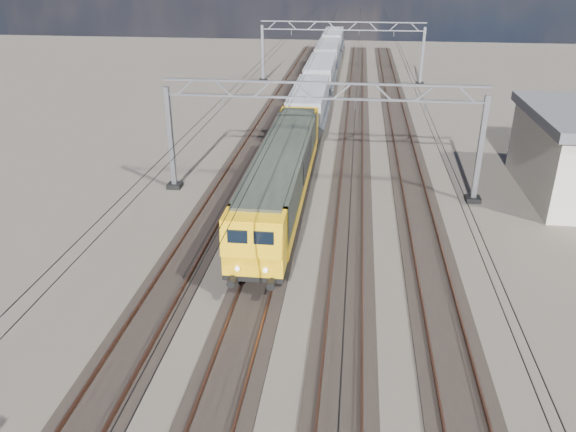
# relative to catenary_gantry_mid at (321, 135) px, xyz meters

# --- Properties ---
(ground) EXTENTS (160.00, 160.00, 0.00)m
(ground) POSITION_rel_catenary_gantry_mid_xyz_m (-0.00, -4.00, -3.91)
(ground) COLOR #2B2420
(ground) RESTS_ON ground
(track_outer_west) EXTENTS (2.60, 140.00, 0.30)m
(track_outer_west) POSITION_rel_catenary_gantry_mid_xyz_m (-6.00, -4.00, -3.83)
(track_outer_west) COLOR black
(track_outer_west) RESTS_ON ground
(track_loco) EXTENTS (2.60, 140.00, 0.30)m
(track_loco) POSITION_rel_catenary_gantry_mid_xyz_m (-2.00, -4.00, -3.83)
(track_loco) COLOR black
(track_loco) RESTS_ON ground
(track_inner_east) EXTENTS (2.60, 140.00, 0.30)m
(track_inner_east) POSITION_rel_catenary_gantry_mid_xyz_m (2.00, -4.00, -3.83)
(track_inner_east) COLOR black
(track_inner_east) RESTS_ON ground
(track_outer_east) EXTENTS (2.60, 140.00, 0.30)m
(track_outer_east) POSITION_rel_catenary_gantry_mid_xyz_m (6.00, -4.00, -3.83)
(track_outer_east) COLOR black
(track_outer_east) RESTS_ON ground
(catenary_gantry_mid) EXTENTS (19.90, 0.90, 7.11)m
(catenary_gantry_mid) POSITION_rel_catenary_gantry_mid_xyz_m (0.00, 0.00, 0.00)
(catenary_gantry_mid) COLOR gray
(catenary_gantry_mid) RESTS_ON ground
(catenary_gantry_far) EXTENTS (19.90, 0.90, 7.11)m
(catenary_gantry_far) POSITION_rel_catenary_gantry_mid_xyz_m (0.00, 36.00, 0.00)
(catenary_gantry_far) COLOR gray
(catenary_gantry_far) RESTS_ON ground
(overhead_wires) EXTENTS (12.03, 140.00, 0.53)m
(overhead_wires) POSITION_rel_catenary_gantry_mid_xyz_m (-0.00, 4.00, 1.84)
(overhead_wires) COLOR black
(overhead_wires) RESTS_ON ground
(locomotive) EXTENTS (2.76, 21.10, 3.62)m
(locomotive) POSITION_rel_catenary_gantry_mid_xyz_m (-2.00, -2.72, -1.58)
(locomotive) COLOR black
(locomotive) RESTS_ON ground
(hopper_wagon_lead) EXTENTS (3.38, 13.00, 3.25)m
(hopper_wagon_lead) POSITION_rel_catenary_gantry_mid_xyz_m (-2.00, 14.98, -1.67)
(hopper_wagon_lead) COLOR black
(hopper_wagon_lead) RESTS_ON ground
(hopper_wagon_mid) EXTENTS (3.38, 13.00, 3.25)m
(hopper_wagon_mid) POSITION_rel_catenary_gantry_mid_xyz_m (-2.00, 29.18, -1.67)
(hopper_wagon_mid) COLOR black
(hopper_wagon_mid) RESTS_ON ground
(hopper_wagon_third) EXTENTS (3.38, 13.00, 3.25)m
(hopper_wagon_third) POSITION_rel_catenary_gantry_mid_xyz_m (-2.00, 43.38, -1.67)
(hopper_wagon_third) COLOR black
(hopper_wagon_third) RESTS_ON ground
(hopper_wagon_fourth) EXTENTS (3.38, 13.00, 3.25)m
(hopper_wagon_fourth) POSITION_rel_catenary_gantry_mid_xyz_m (-2.00, 57.58, -1.67)
(hopper_wagon_fourth) COLOR black
(hopper_wagon_fourth) RESTS_ON ground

